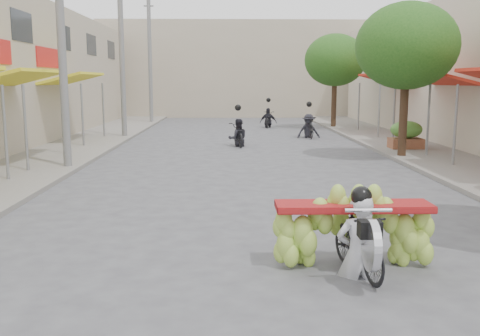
# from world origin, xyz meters

# --- Properties ---
(sidewalk_left) EXTENTS (4.00, 60.00, 0.12)m
(sidewalk_left) POSITION_xyz_m (-7.00, 15.00, 0.06)
(sidewalk_left) COLOR gray
(sidewalk_left) RESTS_ON ground
(sidewalk_right) EXTENTS (4.00, 60.00, 0.12)m
(sidewalk_right) POSITION_xyz_m (7.00, 15.00, 0.06)
(sidewalk_right) COLOR gray
(sidewalk_right) RESTS_ON ground
(far_building) EXTENTS (20.00, 6.00, 7.00)m
(far_building) POSITION_xyz_m (0.00, 38.00, 3.50)
(far_building) COLOR #B0A38B
(far_building) RESTS_ON ground
(utility_pole_mid) EXTENTS (0.60, 0.24, 8.00)m
(utility_pole_mid) POSITION_xyz_m (-5.40, 12.00, 4.03)
(utility_pole_mid) COLOR slate
(utility_pole_mid) RESTS_ON ground
(utility_pole_far) EXTENTS (0.60, 0.24, 8.00)m
(utility_pole_far) POSITION_xyz_m (-5.40, 21.00, 4.03)
(utility_pole_far) COLOR slate
(utility_pole_far) RESTS_ON ground
(utility_pole_back) EXTENTS (0.60, 0.24, 8.00)m
(utility_pole_back) POSITION_xyz_m (-5.40, 30.00, 4.03)
(utility_pole_back) COLOR slate
(utility_pole_back) RESTS_ON ground
(street_tree_mid) EXTENTS (3.40, 3.40, 5.25)m
(street_tree_mid) POSITION_xyz_m (5.40, 14.00, 3.78)
(street_tree_mid) COLOR #3A2719
(street_tree_mid) RESTS_ON ground
(street_tree_far) EXTENTS (3.40, 3.40, 5.25)m
(street_tree_far) POSITION_xyz_m (5.40, 26.00, 3.78)
(street_tree_far) COLOR #3A2719
(street_tree_far) RESTS_ON ground
(produce_crate_far) EXTENTS (1.20, 0.88, 1.16)m
(produce_crate_far) POSITION_xyz_m (6.20, 16.00, 0.71)
(produce_crate_far) COLOR brown
(produce_crate_far) RESTS_ON ground
(banana_motorbike) EXTENTS (2.21, 1.80, 2.11)m
(banana_motorbike) POSITION_xyz_m (1.21, 3.12, 0.71)
(banana_motorbike) COLOR black
(banana_motorbike) RESTS_ON ground
(pedestrian) EXTENTS (0.97, 0.70, 1.79)m
(pedestrian) POSITION_xyz_m (6.27, 16.51, 1.01)
(pedestrian) COLOR white
(pedestrian) RESTS_ON ground
(bg_motorbike_a) EXTENTS (0.86, 1.72, 1.95)m
(bg_motorbike_a) POSITION_xyz_m (-0.15, 17.75, 0.74)
(bg_motorbike_a) COLOR black
(bg_motorbike_a) RESTS_ON ground
(bg_motorbike_b) EXTENTS (1.10, 1.86, 1.95)m
(bg_motorbike_b) POSITION_xyz_m (3.23, 20.91, 0.83)
(bg_motorbike_b) COLOR black
(bg_motorbike_b) RESTS_ON ground
(bg_motorbike_c) EXTENTS (1.05, 1.67, 1.95)m
(bg_motorbike_c) POSITION_xyz_m (1.77, 26.68, 0.80)
(bg_motorbike_c) COLOR black
(bg_motorbike_c) RESTS_ON ground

